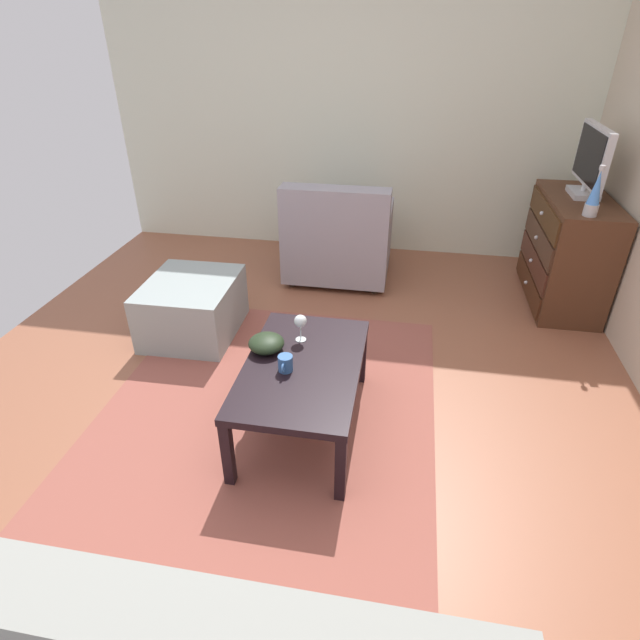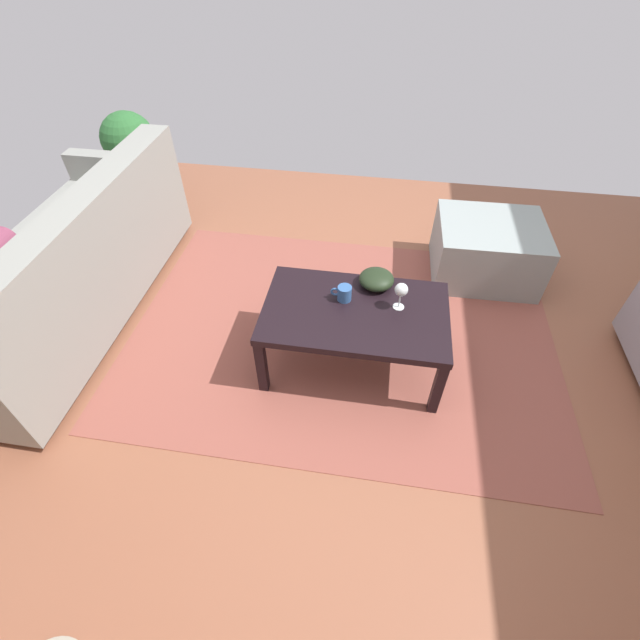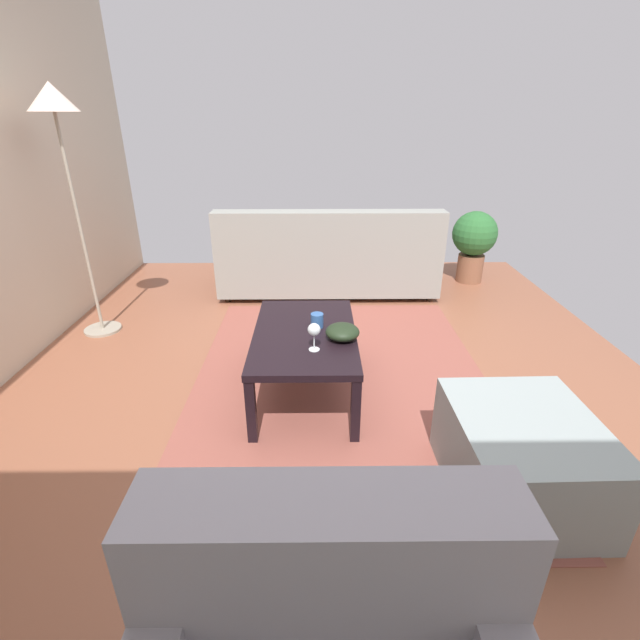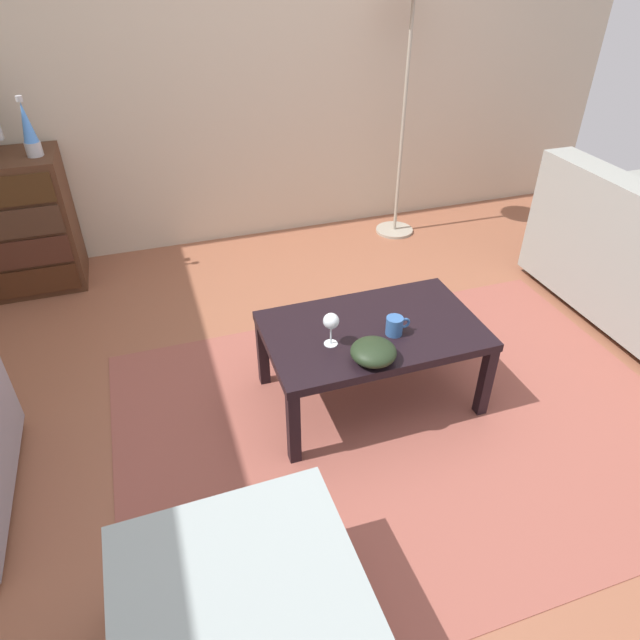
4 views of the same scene
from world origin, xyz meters
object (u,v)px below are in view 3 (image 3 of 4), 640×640
standing_lamp (57,124)px  potted_plant (474,240)px  wine_glass (314,331)px  ottoman (521,457)px  bowl_decorative (342,332)px  couch_large (328,258)px  mug (317,320)px  coffee_table (305,339)px

standing_lamp → potted_plant: (1.15, -3.31, -1.09)m
wine_glass → ottoman: bearing=-123.5°
bowl_decorative → couch_large: (1.89, 0.03, -0.14)m
bowl_decorative → couch_large: bearing=1.0°
mug → couch_large: 1.73m
coffee_table → bowl_decorative: (-0.09, -0.22, 0.09)m
wine_glass → couch_large: bearing=-3.6°
couch_large → ottoman: 2.74m
wine_glass → mug: bearing=-3.3°
coffee_table → standing_lamp: 2.21m
couch_large → ottoman: (-2.62, -0.79, -0.13)m
potted_plant → couch_large: bearing=100.0°
couch_large → wine_glass: bearing=176.4°
mug → couch_large: couch_large is taller
ottoman → potted_plant: (2.88, -0.69, 0.23)m
wine_glass → standing_lamp: (1.12, 1.71, 0.99)m
coffee_table → bowl_decorative: size_ratio=5.07×
mug → ottoman: mug is taller
wine_glass → bowl_decorative: size_ratio=0.81×
bowl_decorative → standing_lamp: (0.99, 1.87, 1.06)m
mug → ottoman: (-0.90, -0.90, -0.26)m
ottoman → potted_plant: bearing=-13.4°
mug → coffee_table: bearing=134.2°
standing_lamp → coffee_table: bearing=-118.6°
bowl_decorative → standing_lamp: bearing=62.0°
wine_glass → ottoman: wine_glass is taller
ottoman → standing_lamp: bearing=56.6°
coffee_table → ottoman: coffee_table is taller
ottoman → potted_plant: potted_plant is taller
standing_lamp → potted_plant: 3.67m
ottoman → potted_plant: size_ratio=0.97×
potted_plant → coffee_table: bearing=141.0°
mug → potted_plant: 2.54m
mug → bowl_decorative: bearing=-138.8°
wine_glass → mug: (0.29, -0.02, -0.07)m
ottoman → standing_lamp: 3.41m
wine_glass → bowl_decorative: bearing=-50.9°
coffee_table → ottoman: size_ratio=1.40×
mug → standing_lamp: bearing=64.3°
mug → standing_lamp: 2.19m
coffee_table → couch_large: (1.79, -0.18, -0.04)m
coffee_table → potted_plant: (2.06, -1.66, 0.06)m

